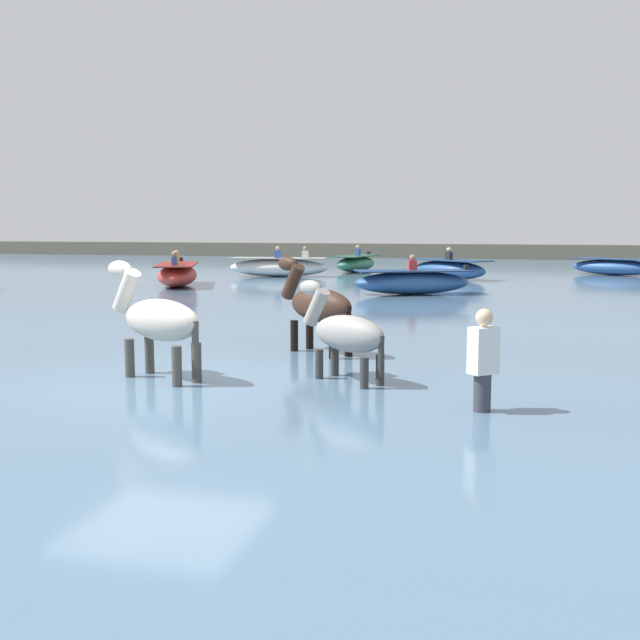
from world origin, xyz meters
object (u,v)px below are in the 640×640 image
Objects in this scene: boat_far_offshore at (279,267)px; horse_flank_dark_bay at (318,308)px; horse_trailing_grey at (345,336)px; boat_near_port at (412,282)px; boat_mid_outer at (177,275)px; person_spectator_far at (483,375)px; horse_lead_pinto at (158,323)px; boat_near_starboard at (449,269)px; boat_distant_west at (614,267)px; boat_mid_channel at (356,264)px.

horse_flank_dark_bay is at bearing -70.31° from boat_far_offshore.
horse_trailing_grey is 13.40m from boat_near_port.
boat_near_port is at bearing -7.73° from boat_mid_outer.
boat_near_port reaches higher than person_spectator_far.
horse_lead_pinto reaches higher than boat_near_starboard.
person_spectator_far reaches higher than boat_distant_west.
horse_trailing_grey is at bearing 146.52° from person_spectator_far.
horse_trailing_grey reaches higher than boat_distant_west.
boat_near_port reaches higher than boat_distant_west.
boat_near_starboard is 0.89× the size of boat_mid_outer.
boat_far_offshore reaches higher than boat_near_starboard.
boat_far_offshore is 14.47m from boat_distant_west.
horse_trailing_grey reaches higher than boat_near_starboard.
boat_far_offshore is 2.62× the size of person_spectator_far.
boat_mid_channel is 10.65m from boat_mid_outer.
horse_lead_pinto is 4.53m from person_spectator_far.
horse_flank_dark_bay reaches higher than boat_distant_west.
horse_trailing_grey is 0.49× the size of boat_mid_channel.
horse_lead_pinto is 13.98m from boat_near_port.
boat_mid_outer is (-8.41, 12.40, -0.36)m from horse_flank_dark_bay.
horse_lead_pinto is at bearing -76.80° from boat_far_offshore.
boat_mid_outer reaches higher than boat_mid_channel.
boat_far_offshore is 1.03× the size of boat_mid_outer.
boat_mid_channel is 2.23× the size of person_spectator_far.
boat_distant_west is 0.91× the size of boat_mid_outer.
boat_far_offshore is 1.13× the size of boat_distant_west.
boat_mid_outer reaches higher than person_spectator_far.
horse_trailing_grey is at bearing -86.24° from boat_near_port.
horse_lead_pinto is at bearing -121.47° from horse_flank_dark_bay.
horse_trailing_grey is 0.47× the size of boat_distant_west.
boat_mid_outer is (-9.36, 14.52, -0.23)m from horse_trailing_grey.
person_spectator_far is (2.77, -14.62, 0.05)m from boat_near_port.
boat_distant_west is at bearing 72.08° from horse_flank_dark_bay.
horse_flank_dark_bay reaches higher than horse_trailing_grey.
boat_distant_west is at bearing 18.42° from boat_far_offshore.
boat_near_starboard is at bearing 32.75° from boat_mid_outer.
boat_distant_west is (11.29, 0.45, -0.02)m from boat_mid_channel.
person_spectator_far is (9.28, -21.35, 0.03)m from boat_far_offshore.
boat_mid_channel is 0.87× the size of boat_mid_outer.
horse_flank_dark_bay is 0.54× the size of boat_distant_west.
boat_mid_outer is at bearing 122.82° from horse_trailing_grey.
boat_near_starboard is 7.98m from boat_distant_west.
boat_mid_channel is at bearing 139.72° from boat_near_starboard.
horse_flank_dark_bay is 22.46m from boat_mid_channel.
horse_lead_pinto is 20.94m from boat_near_starboard.
person_spectator_far is (4.45, -0.75, -0.35)m from horse_lead_pinto.
boat_near_starboard is at bearing 83.97° from horse_lead_pinto.
boat_near_starboard is (0.53, 6.95, 0.02)m from boat_near_port.
boat_mid_channel is at bearing 65.50° from boat_mid_outer.
boat_distant_west is at bearing 32.85° from boat_mid_outer.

